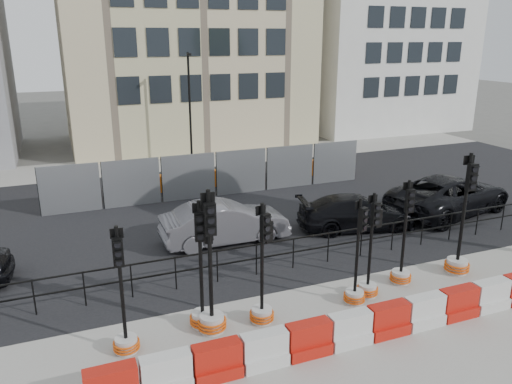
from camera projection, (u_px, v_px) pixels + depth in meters
name	position (u px, v px, depth m)	size (l,w,h in m)	color
ground	(311.00, 286.00, 14.11)	(120.00, 120.00, 0.00)	#51514C
sidewalk_near	(373.00, 343.00, 11.45)	(40.00, 6.00, 0.02)	gray
road	(231.00, 210.00, 20.31)	(40.00, 14.00, 0.03)	black
sidewalk_far	(179.00, 161.00, 28.29)	(40.00, 4.00, 0.02)	gray
building_cream	(181.00, 0.00, 31.64)	(15.00, 10.06, 18.00)	#C9B193
building_white	(379.00, 20.00, 37.26)	(12.00, 9.06, 16.00)	silver
kerb_railing	(293.00, 248.00, 14.97)	(18.00, 0.04, 1.00)	black
heras_fencing	(222.00, 176.00, 22.86)	(14.33, 1.72, 2.00)	gray
lamp_post_far	(190.00, 106.00, 26.61)	(0.12, 0.56, 6.00)	black
barrier_row	(369.00, 325.00, 11.52)	(12.55, 0.50, 0.80)	red
traffic_signal_a	(125.00, 328.00, 10.97)	(0.59, 0.59, 3.02)	#BBBAB6
traffic_signal_b	(203.00, 298.00, 11.92)	(0.64, 0.64, 3.23)	#BBBAB6
traffic_signal_c	(212.00, 304.00, 11.72)	(0.70, 0.70, 3.55)	#BBBAB6
traffic_signal_d	(263.00, 295.00, 12.11)	(0.61, 0.61, 3.11)	#BBBAB6
traffic_signal_e	(356.00, 283.00, 13.04)	(0.58, 0.58, 2.92)	#BBBAB6
traffic_signal_f	(369.00, 273.00, 13.37)	(0.58, 0.58, 2.94)	#BBBAB6
traffic_signal_g	(402.00, 263.00, 14.10)	(0.61, 0.61, 3.07)	#BBBAB6
traffic_signal_h	(459.00, 250.00, 14.66)	(0.72, 0.72, 3.68)	#BBBAB6
car_b	(225.00, 222.00, 16.95)	(4.35, 1.54, 1.43)	#56555B
car_c	(357.00, 212.00, 18.19)	(4.60, 2.62, 1.26)	black
car_d	(450.00, 194.00, 19.81)	(5.93, 3.69, 1.53)	black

